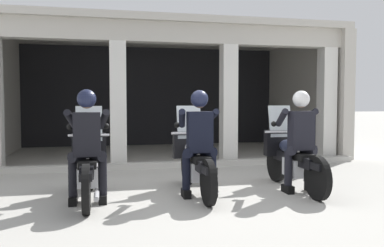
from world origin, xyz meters
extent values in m
plane|color=#A8A59E|center=(0.00, 3.00, 0.00)|extent=(80.00, 80.00, 0.00)
cube|color=black|center=(0.20, 7.10, 1.58)|extent=(8.61, 0.24, 3.16)
cube|color=#BCB7AD|center=(0.20, 2.89, 2.94)|extent=(8.61, 0.36, 0.44)
cube|color=#BCB7AD|center=(0.20, 4.92, 3.24)|extent=(8.61, 4.75, 0.16)
cube|color=#BCB7AD|center=(4.41, 4.92, 1.58)|extent=(0.30, 4.75, 3.16)
cube|color=silver|center=(-1.07, 2.89, 1.36)|extent=(0.35, 0.36, 2.72)
cube|color=silver|center=(1.47, 2.89, 1.36)|extent=(0.35, 0.36, 2.72)
cube|color=silver|center=(4.01, 2.89, 1.36)|extent=(0.35, 0.36, 2.72)
cube|color=#B7B5AD|center=(0.20, 2.39, 0.06)|extent=(8.21, 0.24, 0.12)
cylinder|color=black|center=(-1.60, 0.49, 0.32)|extent=(0.09, 0.64, 0.64)
cylinder|color=black|center=(-1.60, -0.91, 0.32)|extent=(0.09, 0.64, 0.64)
cube|color=black|center=(-1.60, 0.49, 0.53)|extent=(0.14, 0.44, 0.08)
cube|color=silver|center=(-1.60, -0.26, 0.37)|extent=(0.28, 0.44, 0.28)
cube|color=black|center=(-1.60, -0.21, 0.50)|extent=(0.18, 1.24, 0.16)
ellipsoid|color=#1E2338|center=(-1.60, 0.01, 0.68)|extent=(0.26, 0.48, 0.22)
cube|color=black|center=(-1.60, -0.39, 0.57)|extent=(0.24, 0.52, 0.10)
cube|color=black|center=(-1.60, -0.85, 0.50)|extent=(0.16, 0.48, 0.10)
cylinder|color=silver|center=(-1.60, 0.43, 0.56)|extent=(0.05, 0.24, 0.53)
cube|color=black|center=(-1.60, 0.37, 0.70)|extent=(0.52, 0.16, 0.44)
sphere|color=silver|center=(-1.60, 0.47, 0.72)|extent=(0.18, 0.18, 0.18)
cube|color=silver|center=(-1.60, 0.35, 1.07)|extent=(0.40, 0.14, 0.54)
cylinder|color=silver|center=(-1.60, 0.27, 0.90)|extent=(0.62, 0.04, 0.04)
cylinder|color=silver|center=(-1.48, -0.61, 0.18)|extent=(0.07, 0.55, 0.07)
cube|color=black|center=(-1.60, -0.41, 0.97)|extent=(0.36, 0.22, 0.60)
cube|color=black|center=(-1.60, -0.29, 0.99)|extent=(0.05, 0.02, 0.32)
sphere|color=tan|center=(-1.60, -0.39, 1.43)|extent=(0.21, 0.21, 0.21)
sphere|color=#191E38|center=(-1.60, -0.39, 1.46)|extent=(0.26, 0.26, 0.26)
cylinder|color=black|center=(-1.46, -0.39, 0.66)|extent=(0.26, 0.29, 0.17)
cylinder|color=black|center=(-1.40, -0.39, 0.39)|extent=(0.12, 0.12, 0.53)
cube|color=black|center=(-1.40, -0.38, 0.06)|extent=(0.11, 0.26, 0.12)
cylinder|color=black|center=(-1.74, -0.39, 0.66)|extent=(0.26, 0.29, 0.17)
cylinder|color=black|center=(-1.80, -0.39, 0.39)|extent=(0.12, 0.12, 0.53)
cube|color=black|center=(-1.80, -0.38, 0.06)|extent=(0.11, 0.26, 0.12)
cylinder|color=black|center=(-1.38, -0.18, 1.16)|extent=(0.19, 0.48, 0.31)
sphere|color=black|center=(-1.34, 0.03, 1.05)|extent=(0.09, 0.09, 0.09)
cylinder|color=black|center=(-1.82, -0.18, 1.16)|extent=(0.19, 0.48, 0.31)
sphere|color=black|center=(-1.86, 0.03, 1.05)|extent=(0.09, 0.09, 0.09)
cylinder|color=black|center=(0.00, 0.57, 0.32)|extent=(0.09, 0.64, 0.64)
cylinder|color=black|center=(0.00, -0.83, 0.32)|extent=(0.09, 0.64, 0.64)
cube|color=black|center=(0.00, 0.57, 0.53)|extent=(0.14, 0.44, 0.08)
cube|color=silver|center=(0.00, -0.18, 0.37)|extent=(0.28, 0.44, 0.28)
cube|color=black|center=(0.00, -0.13, 0.50)|extent=(0.18, 1.24, 0.16)
ellipsoid|color=#B2B2B7|center=(0.00, 0.09, 0.68)|extent=(0.26, 0.48, 0.22)
cube|color=black|center=(0.00, -0.31, 0.57)|extent=(0.24, 0.52, 0.10)
cube|color=black|center=(0.00, -0.77, 0.50)|extent=(0.16, 0.48, 0.10)
cylinder|color=silver|center=(0.00, 0.51, 0.56)|extent=(0.05, 0.24, 0.53)
cube|color=black|center=(0.00, 0.45, 0.70)|extent=(0.52, 0.16, 0.44)
sphere|color=silver|center=(0.00, 0.55, 0.72)|extent=(0.18, 0.18, 0.18)
cube|color=silver|center=(0.00, 0.43, 1.07)|extent=(0.40, 0.14, 0.54)
cylinder|color=silver|center=(0.00, 0.35, 0.90)|extent=(0.62, 0.04, 0.04)
cylinder|color=silver|center=(0.12, -0.53, 0.18)|extent=(0.07, 0.55, 0.07)
cube|color=black|center=(0.00, -0.33, 0.97)|extent=(0.36, 0.22, 0.60)
cube|color=black|center=(0.00, -0.21, 0.99)|extent=(0.05, 0.02, 0.32)
sphere|color=#936B51|center=(0.00, -0.31, 1.43)|extent=(0.21, 0.21, 0.21)
sphere|color=#191E38|center=(0.00, -0.31, 1.46)|extent=(0.26, 0.26, 0.26)
cylinder|color=black|center=(0.14, -0.31, 0.66)|extent=(0.26, 0.29, 0.17)
cylinder|color=black|center=(0.20, -0.31, 0.39)|extent=(0.12, 0.12, 0.53)
cube|color=black|center=(0.20, -0.30, 0.06)|extent=(0.11, 0.26, 0.12)
cylinder|color=black|center=(-0.14, -0.31, 0.66)|extent=(0.26, 0.29, 0.17)
cylinder|color=black|center=(-0.20, -0.31, 0.39)|extent=(0.12, 0.12, 0.53)
cube|color=black|center=(-0.20, -0.30, 0.06)|extent=(0.11, 0.26, 0.12)
cylinder|color=black|center=(0.22, -0.10, 1.16)|extent=(0.19, 0.48, 0.31)
sphere|color=black|center=(0.26, 0.11, 1.05)|extent=(0.09, 0.09, 0.09)
cylinder|color=black|center=(-0.22, -0.10, 1.16)|extent=(0.19, 0.48, 0.31)
sphere|color=black|center=(-0.26, 0.11, 1.05)|extent=(0.09, 0.09, 0.09)
cylinder|color=black|center=(1.60, 0.52, 0.32)|extent=(0.09, 0.64, 0.64)
cylinder|color=black|center=(1.60, -0.88, 0.32)|extent=(0.09, 0.64, 0.64)
cube|color=black|center=(1.60, 0.52, 0.53)|extent=(0.14, 0.44, 0.08)
cube|color=silver|center=(1.60, -0.23, 0.37)|extent=(0.28, 0.44, 0.28)
cube|color=black|center=(1.60, -0.18, 0.50)|extent=(0.18, 1.24, 0.16)
ellipsoid|color=#1E2338|center=(1.60, 0.04, 0.68)|extent=(0.26, 0.48, 0.22)
cube|color=black|center=(1.60, -0.36, 0.57)|extent=(0.24, 0.52, 0.10)
cube|color=black|center=(1.60, -0.82, 0.50)|extent=(0.16, 0.48, 0.10)
cylinder|color=silver|center=(1.60, 0.46, 0.56)|extent=(0.05, 0.24, 0.53)
cube|color=black|center=(1.60, 0.40, 0.70)|extent=(0.52, 0.16, 0.44)
sphere|color=silver|center=(1.60, 0.50, 0.72)|extent=(0.18, 0.18, 0.18)
cube|color=silver|center=(1.60, 0.38, 1.07)|extent=(0.40, 0.14, 0.54)
cylinder|color=silver|center=(1.60, 0.30, 0.90)|extent=(0.62, 0.04, 0.04)
cylinder|color=silver|center=(1.72, -0.58, 0.18)|extent=(0.07, 0.55, 0.07)
cube|color=black|center=(1.60, -0.38, 0.97)|extent=(0.36, 0.22, 0.60)
cube|color=#591414|center=(1.60, -0.26, 0.99)|extent=(0.05, 0.02, 0.32)
sphere|color=tan|center=(1.60, -0.36, 1.43)|extent=(0.21, 0.21, 0.21)
sphere|color=silver|center=(1.60, -0.36, 1.46)|extent=(0.26, 0.26, 0.26)
cylinder|color=black|center=(1.74, -0.36, 0.66)|extent=(0.26, 0.29, 0.17)
cylinder|color=black|center=(1.80, -0.36, 0.39)|extent=(0.12, 0.12, 0.53)
cube|color=black|center=(1.80, -0.35, 0.06)|extent=(0.11, 0.26, 0.12)
cylinder|color=black|center=(1.46, -0.36, 0.66)|extent=(0.26, 0.29, 0.17)
cylinder|color=black|center=(1.40, -0.36, 0.39)|extent=(0.12, 0.12, 0.53)
cube|color=black|center=(1.40, -0.35, 0.06)|extent=(0.11, 0.26, 0.12)
cylinder|color=black|center=(1.82, -0.15, 1.16)|extent=(0.19, 0.48, 0.31)
sphere|color=black|center=(1.86, 0.06, 1.05)|extent=(0.09, 0.09, 0.09)
cylinder|color=black|center=(1.38, -0.15, 1.16)|extent=(0.19, 0.48, 0.31)
sphere|color=black|center=(1.34, 0.06, 1.05)|extent=(0.09, 0.09, 0.09)
camera|label=1|loc=(-1.37, -6.01, 1.42)|focal=37.32mm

